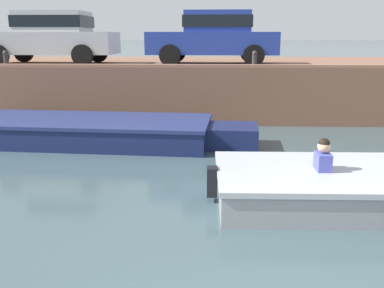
{
  "coord_description": "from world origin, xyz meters",
  "views": [
    {
      "loc": [
        -0.58,
        -2.17,
        2.46
      ],
      "look_at": [
        -0.77,
        3.33,
        1.06
      ],
      "focal_mm": 40.0,
      "sensor_mm": 36.0,
      "label": 1
    }
  ],
  "objects_px": {
    "boat_moored_west_navy": "(99,131)",
    "car_left_inner_blue": "(214,35)",
    "mooring_bollard_west": "(6,58)",
    "mooring_bollard_mid": "(255,58)",
    "car_leftmost_silver": "(51,35)"
  },
  "relations": [
    {
      "from": "boat_moored_west_navy",
      "to": "mooring_bollard_west",
      "type": "height_order",
      "value": "mooring_bollard_west"
    },
    {
      "from": "car_left_inner_blue",
      "to": "boat_moored_west_navy",
      "type": "bearing_deg",
      "value": -128.44
    },
    {
      "from": "boat_moored_west_navy",
      "to": "car_left_inner_blue",
      "type": "relative_size",
      "value": 1.79
    },
    {
      "from": "boat_moored_west_navy",
      "to": "car_left_inner_blue",
      "type": "height_order",
      "value": "car_left_inner_blue"
    },
    {
      "from": "mooring_bollard_west",
      "to": "mooring_bollard_mid",
      "type": "distance_m",
      "value": 6.9
    },
    {
      "from": "mooring_bollard_west",
      "to": "boat_moored_west_navy",
      "type": "bearing_deg",
      "value": -36.05
    },
    {
      "from": "boat_moored_west_navy",
      "to": "mooring_bollard_west",
      "type": "relative_size",
      "value": 15.58
    },
    {
      "from": "boat_moored_west_navy",
      "to": "mooring_bollard_mid",
      "type": "height_order",
      "value": "mooring_bollard_mid"
    },
    {
      "from": "car_left_inner_blue",
      "to": "mooring_bollard_west",
      "type": "relative_size",
      "value": 8.68
    },
    {
      "from": "boat_moored_west_navy",
      "to": "car_leftmost_silver",
      "type": "xyz_separation_m",
      "value": [
        -2.18,
        3.44,
        2.17
      ]
    },
    {
      "from": "car_leftmost_silver",
      "to": "mooring_bollard_mid",
      "type": "relative_size",
      "value": 8.94
    },
    {
      "from": "car_leftmost_silver",
      "to": "mooring_bollard_west",
      "type": "distance_m",
      "value": 1.62
    },
    {
      "from": "car_left_inner_blue",
      "to": "mooring_bollard_west",
      "type": "bearing_deg",
      "value": -168.44
    },
    {
      "from": "car_leftmost_silver",
      "to": "car_left_inner_blue",
      "type": "xyz_separation_m",
      "value": [
        4.91,
        -0.0,
        -0.0
      ]
    },
    {
      "from": "mooring_bollard_west",
      "to": "mooring_bollard_mid",
      "type": "height_order",
      "value": "same"
    }
  ]
}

